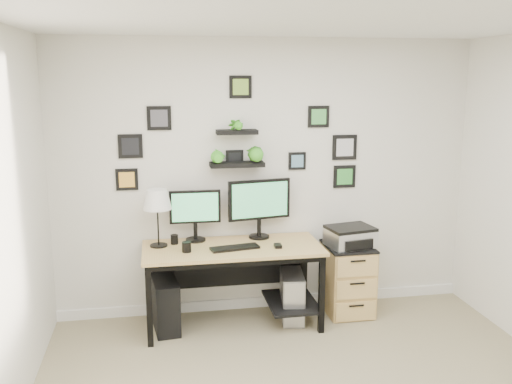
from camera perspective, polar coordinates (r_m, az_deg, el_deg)
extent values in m
plane|color=white|center=(3.41, 8.06, 17.13)|extent=(4.00, 4.00, 0.00)
plane|color=silver|center=(5.43, 1.09, 1.45)|extent=(4.00, 0.00, 4.00)
cube|color=white|center=(5.77, 1.07, -10.88)|extent=(4.00, 0.03, 0.10)
cube|color=tan|center=(5.14, -2.36, -5.63)|extent=(1.60, 0.70, 0.03)
cube|color=black|center=(5.16, -2.36, -6.05)|extent=(1.54, 0.64, 0.05)
cube|color=black|center=(5.54, -2.81, -7.33)|extent=(1.44, 0.02, 0.41)
cube|color=black|center=(5.43, 3.55, -10.90)|extent=(0.45, 0.63, 0.03)
cube|color=black|center=(4.95, -10.63, -11.17)|extent=(0.05, 0.05, 0.72)
cube|color=black|center=(5.51, -10.60, -8.75)|extent=(0.05, 0.05, 0.72)
cube|color=black|center=(5.15, 6.58, -10.13)|extent=(0.05, 0.05, 0.72)
cube|color=black|center=(5.69, 4.83, -7.92)|extent=(0.05, 0.05, 0.72)
cylinder|color=black|center=(5.33, -6.05, -4.76)|extent=(0.19, 0.19, 0.02)
cylinder|color=black|center=(5.31, -6.07, -3.92)|extent=(0.04, 0.04, 0.16)
cube|color=black|center=(5.25, -6.12, -1.48)|extent=(0.47, 0.04, 0.31)
cube|color=#4CB272|center=(5.23, -6.11, -1.53)|extent=(0.42, 0.01, 0.26)
cylinder|color=black|center=(5.40, 0.31, -4.48)|extent=(0.22, 0.22, 0.02)
cylinder|color=black|center=(5.38, 0.31, -3.60)|extent=(0.04, 0.04, 0.17)
cube|color=black|center=(5.31, 0.33, -0.76)|extent=(0.60, 0.13, 0.38)
cube|color=#4CB272|center=(5.29, 0.41, -0.81)|extent=(0.54, 0.09, 0.32)
cube|color=black|center=(5.07, -2.13, -5.60)|extent=(0.45, 0.21, 0.02)
cube|color=black|center=(5.11, 2.20, -5.40)|extent=(0.07, 0.10, 0.03)
cylinder|color=black|center=(5.22, -9.70, -5.29)|extent=(0.16, 0.16, 0.01)
cylinder|color=black|center=(5.15, -9.79, -2.75)|extent=(0.01, 0.01, 0.47)
cone|color=white|center=(5.11, -9.86, -0.73)|extent=(0.26, 0.26, 0.18)
cylinder|color=black|center=(5.01, -6.96, -5.48)|extent=(0.08, 0.08, 0.09)
cylinder|color=black|center=(5.25, -8.16, -4.71)|extent=(0.07, 0.07, 0.09)
cube|color=black|center=(5.29, -9.05, -11.05)|extent=(0.26, 0.49, 0.47)
cube|color=gray|center=(5.44, 3.62, -10.34)|extent=(0.26, 0.47, 0.45)
cube|color=silver|center=(5.24, 3.86, -11.27)|extent=(0.18, 0.04, 0.42)
cube|color=tan|center=(5.63, 9.12, -8.64)|extent=(0.42, 0.50, 0.65)
cube|color=black|center=(5.52, 9.23, -5.37)|extent=(0.43, 0.51, 0.02)
cube|color=tan|center=(5.48, 9.94, -11.67)|extent=(0.39, 0.02, 0.18)
cylinder|color=black|center=(5.45, 10.02, -11.14)|extent=(0.14, 0.02, 0.02)
cube|color=tan|center=(5.40, 10.03, -9.56)|extent=(0.39, 0.02, 0.18)
cylinder|color=black|center=(5.37, 10.10, -9.01)|extent=(0.14, 0.02, 0.02)
cube|color=tan|center=(5.32, 10.11, -7.39)|extent=(0.39, 0.02, 0.18)
cylinder|color=black|center=(5.29, 10.19, -6.82)|extent=(0.14, 0.02, 0.02)
cube|color=silver|center=(5.46, 9.40, -4.54)|extent=(0.47, 0.39, 0.16)
cube|color=black|center=(5.44, 9.43, -3.58)|extent=(0.47, 0.39, 0.03)
cube|color=black|center=(5.33, 10.30, -5.26)|extent=(0.28, 0.07, 0.09)
cube|color=black|center=(5.26, -1.92, 2.78)|extent=(0.50, 0.18, 0.04)
cube|color=black|center=(5.21, -1.92, 6.02)|extent=(0.38, 0.15, 0.04)
imported|color=green|center=(5.22, -3.78, 4.40)|extent=(0.15, 0.12, 0.27)
imported|color=green|center=(5.27, -0.09, 4.49)|extent=(0.15, 0.15, 0.27)
imported|color=green|center=(5.20, -1.93, 7.63)|extent=(0.13, 0.09, 0.25)
cube|color=black|center=(5.31, -12.79, 1.23)|extent=(0.20, 0.02, 0.20)
cube|color=gold|center=(5.30, -12.79, 1.21)|extent=(0.14, 0.00, 0.14)
cube|color=black|center=(5.46, 6.27, 7.50)|extent=(0.20, 0.02, 0.20)
cube|color=#48A04B|center=(5.45, 6.31, 7.49)|extent=(0.14, 0.00, 0.14)
cube|color=black|center=(5.27, -12.45, 4.49)|extent=(0.22, 0.02, 0.22)
cube|color=black|center=(5.25, -12.46, 4.48)|extent=(0.15, 0.00, 0.15)
cube|color=black|center=(5.57, 8.85, 4.44)|extent=(0.24, 0.02, 0.24)
cube|color=#B7B6BA|center=(5.56, 8.88, 4.42)|extent=(0.17, 0.00, 0.17)
cube|color=black|center=(5.24, -9.67, 7.29)|extent=(0.22, 0.02, 0.22)
cube|color=#48474E|center=(5.23, -9.67, 7.28)|extent=(0.15, 0.00, 0.15)
cube|color=black|center=(5.45, 4.13, 3.12)|extent=(0.17, 0.02, 0.17)
cube|color=#5B87A0|center=(5.44, 4.16, 3.10)|extent=(0.12, 0.00, 0.12)
cube|color=black|center=(5.62, 8.83, 1.54)|extent=(0.22, 0.02, 0.22)
cube|color=green|center=(5.60, 8.87, 1.52)|extent=(0.15, 0.00, 0.15)
cube|color=black|center=(5.33, -2.15, 3.35)|extent=(0.16, 0.02, 0.16)
cube|color=black|center=(5.32, -2.14, 3.33)|extent=(0.11, 0.00, 0.11)
cube|color=black|center=(5.28, -1.56, 10.46)|extent=(0.21, 0.02, 0.21)
cube|color=#79A637|center=(5.27, -1.54, 10.46)|extent=(0.14, 0.00, 0.14)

